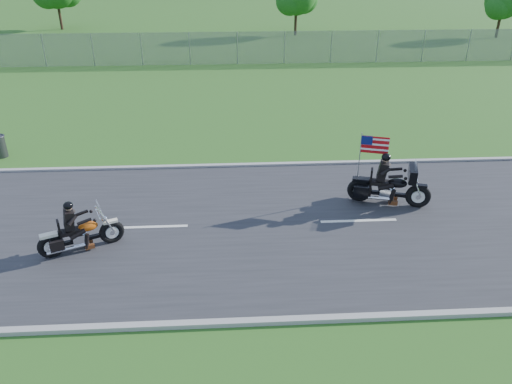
{
  "coord_description": "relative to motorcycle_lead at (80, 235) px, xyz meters",
  "views": [
    {
      "loc": [
        0.34,
        -12.17,
        7.36
      ],
      "look_at": [
        1.04,
        0.0,
        1.06
      ],
      "focal_mm": 35.0,
      "sensor_mm": 36.0,
      "label": 1
    }
  ],
  "objects": [
    {
      "name": "curb_south",
      "position": [
        3.58,
        -3.04,
        -0.42
      ],
      "size": [
        120.0,
        0.18,
        0.12
      ],
      "primitive_type": "cube",
      "color": "#9E9B93",
      "rests_on": "ground"
    },
    {
      "name": "motorcycle_follow",
      "position": [
        8.7,
        2.02,
        0.1
      ],
      "size": [
        2.44,
        1.15,
        2.08
      ],
      "rotation": [
        0.0,
        0.0,
        -0.29
      ],
      "color": "black",
      "rests_on": "ground"
    },
    {
      "name": "trash_can",
      "position": [
        -4.57,
        6.48,
        -0.07
      ],
      "size": [
        0.6,
        0.6,
        0.8
      ],
      "primitive_type": "cylinder",
      "rotation": [
        0.0,
        0.0,
        0.36
      ],
      "color": "#3A3A3F",
      "rests_on": "ground"
    },
    {
      "name": "fence",
      "position": [
        -1.42,
        21.01,
        0.53
      ],
      "size": [
        60.0,
        0.03,
        2.0
      ],
      "primitive_type": "cube",
      "color": "gray",
      "rests_on": "ground"
    },
    {
      "name": "tree_fence_far",
      "position": [
        25.61,
        29.05,
        2.17
      ],
      "size": [
        3.08,
        2.87,
        4.2
      ],
      "color": "#382316",
      "rests_on": "ground"
    },
    {
      "name": "ground",
      "position": [
        3.58,
        1.01,
        -0.47
      ],
      "size": [
        420.0,
        420.0,
        0.0
      ],
      "primitive_type": "plane",
      "color": "#2D5B1C",
      "rests_on": "ground"
    },
    {
      "name": "curb_north",
      "position": [
        3.58,
        5.06,
        -0.42
      ],
      "size": [
        120.0,
        0.18,
        0.12
      ],
      "primitive_type": "cube",
      "color": "#9E9B93",
      "rests_on": "ground"
    },
    {
      "name": "road",
      "position": [
        3.58,
        1.01,
        -0.45
      ],
      "size": [
        120.0,
        8.0,
        0.04
      ],
      "primitive_type": "cube",
      "color": "#28282B",
      "rests_on": "ground"
    },
    {
      "name": "motorcycle_lead",
      "position": [
        0.0,
        0.0,
        0.0
      ],
      "size": [
        2.08,
        1.11,
        1.48
      ],
      "rotation": [
        0.0,
        0.0,
        0.41
      ],
      "color": "black",
      "rests_on": "ground"
    }
  ]
}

